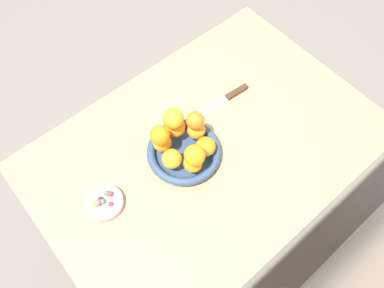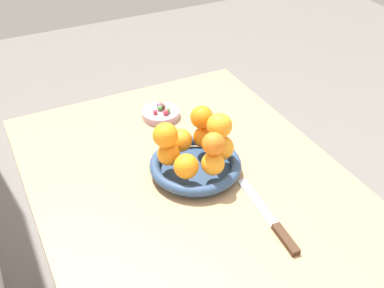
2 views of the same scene
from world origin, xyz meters
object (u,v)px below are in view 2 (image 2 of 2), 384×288
Objects in this scene: orange_1 at (222,148)px; candy_ball_1 at (166,112)px; fruit_bowl at (195,166)px; candy_ball_3 at (168,110)px; dining_table at (201,220)px; orange_8 at (165,135)px; candy_ball_0 at (155,112)px; orange_6 at (202,117)px; candy_ball_4 at (163,107)px; candy_ball_5 at (160,105)px; candy_ball_2 at (160,108)px; candy_ball_6 at (160,104)px; orange_5 at (186,166)px; orange_3 at (181,140)px; knife at (272,221)px; orange_7 at (214,144)px; orange_2 at (204,137)px; orange_9 at (219,126)px; orange_4 at (169,154)px; orange_0 at (213,164)px; candy_dish at (161,114)px.

orange_1 is 3.80× the size of candy_ball_1.
candy_ball_3 is at bearing -8.78° from fruit_bowl.
dining_table is 17.62× the size of orange_1.
orange_8 reaches higher than candy_ball_0.
dining_table is at bearing 152.46° from orange_6.
candy_ball_5 is at bearing 28.84° from candy_ball_4.
candy_ball_0 is at bearing 121.83° from candy_ball_2.
candy_ball_6 is at bearing -2.91° from candy_ball_1.
candy_ball_3 is (0.21, 0.00, -0.10)m from orange_6.
candy_ball_2 is at bearing -12.42° from orange_5.
orange_1 is 0.11m from orange_3.
candy_ball_0 is at bearing 7.87° from knife.
orange_7 is at bearing 131.40° from orange_1.
candy_ball_0 is 0.85× the size of candy_ball_1.
candy_ball_6 reaches higher than candy_ball_3.
fruit_bowl is 3.79× the size of orange_8.
candy_ball_5 reaches higher than candy_ball_4.
candy_ball_5 and candy_ball_6 have the same top height.
dining_table is 0.21m from orange_2.
orange_7 is 0.07m from orange_9.
orange_6 reaches higher than candy_ball_3.
orange_9 is at bearing -176.05° from candy_ball_3.
orange_5 is at bearing 166.92° from candy_ball_6.
candy_ball_0 is (0.33, 0.01, -0.10)m from orange_7.
orange_3 is 1.06× the size of orange_4.
orange_7 reaches higher than orange_0.
candy_ball_5 is at bearing 3.30° from orange_6.
knife is (-0.29, -0.09, -0.07)m from orange_3.
orange_9 is 0.33m from candy_ball_6.
orange_5 is 1.10× the size of orange_7.
fruit_bowl is 0.30m from candy_ball_5.
fruit_bowl is at bearing 173.74° from candy_ball_6.
candy_ball_2 is at bearing -5.01° from fruit_bowl.
orange_8 is 0.13m from orange_9.
orange_6 reaches higher than orange_4.
orange_1 is at bearing -173.29° from candy_ball_1.
candy_dish is 0.31m from orange_1.
orange_5 is 3.84× the size of candy_ball_4.
knife is at bearing -176.98° from orange_1.
candy_ball_2 is at bearing 5.30° from orange_2.
candy_ball_4 is (0.35, -0.02, -0.04)m from orange_0.
fruit_bowl reaches higher than candy_ball_3.
candy_ball_5 is at bearing 6.06° from orange_1.
orange_4 is (-0.03, 0.11, 0.00)m from orange_2.
orange_4 is at bearing 46.05° from orange_7.
orange_5 is 0.15m from orange_6.
candy_ball_5 is at bearing -19.90° from orange_8.
orange_8 reaches higher than orange_7.
orange_9 is at bearing -50.93° from dining_table.
orange_6 reaches higher than dining_table.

